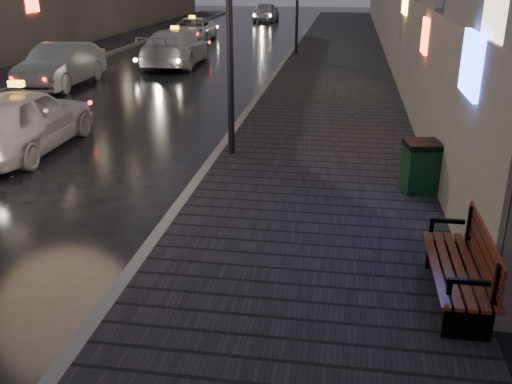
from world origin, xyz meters
TOP-DOWN VIEW (x-y plane):
  - ground at (0.00, 0.00)m, footprint 120.00×120.00m
  - sidewalk at (3.90, 21.00)m, footprint 4.60×58.00m
  - curb at (1.50, 21.00)m, footprint 0.20×58.00m
  - sidewalk_far at (-8.70, 21.00)m, footprint 2.40×58.00m
  - curb_far at (-7.40, 21.00)m, footprint 0.20×58.00m
  - bench at (5.93, 0.38)m, footprint 0.69×1.96m
  - trash_bin at (5.80, 4.26)m, footprint 0.73×0.73m
  - taxi_near at (-3.10, 5.80)m, footprint 1.89×4.57m
  - car_left_mid at (-5.96, 13.42)m, footprint 1.71×4.66m
  - taxi_mid at (-3.20, 18.73)m, footprint 2.36×5.46m
  - taxi_far at (-4.75, 27.39)m, footprint 2.44×4.90m
  - car_far at (-2.34, 41.21)m, footprint 1.79×4.36m

SIDE VIEW (x-z plane):
  - ground at x=0.00m, z-range 0.00..0.00m
  - sidewalk at x=3.90m, z-range 0.00..0.15m
  - curb at x=1.50m, z-range 0.00..0.15m
  - sidewalk_far at x=-8.70m, z-range 0.00..0.15m
  - curb_far at x=-7.40m, z-range 0.00..0.15m
  - trash_bin at x=5.80m, z-range 0.16..1.12m
  - bench at x=5.93m, z-range 0.15..1.15m
  - taxi_far at x=-4.75m, z-range 0.00..1.33m
  - car_far at x=-2.34m, z-range 0.00..1.48m
  - car_left_mid at x=-5.96m, z-range 0.00..1.52m
  - taxi_near at x=-3.10m, z-range 0.00..1.55m
  - taxi_mid at x=-3.20m, z-range 0.00..1.56m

